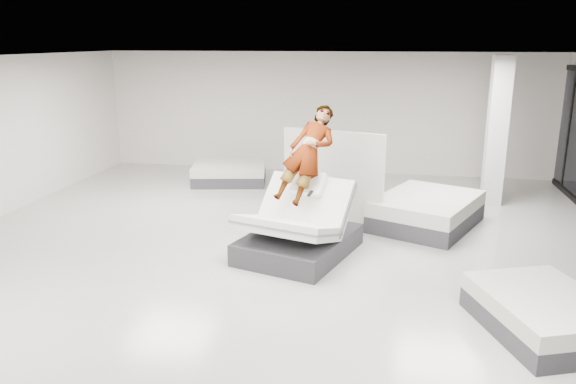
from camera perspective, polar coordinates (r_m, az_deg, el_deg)
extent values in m
plane|color=#AAA8A1|center=(8.90, -1.83, -7.92)|extent=(14.00, 14.00, 0.00)
plane|color=black|center=(8.19, -2.02, 13.14)|extent=(14.00, 14.00, 0.00)
cube|color=silver|center=(15.22, 3.71, 8.03)|extent=(12.00, 0.04, 3.20)
cube|color=#36353A|center=(9.46, 1.14, -5.31)|extent=(2.06, 2.40, 0.36)
cube|color=silver|center=(9.48, 1.87, -1.27)|extent=(1.71, 1.27, 0.90)
cube|color=slate|center=(9.48, 1.87, -1.27)|extent=(1.69, 1.15, 0.78)
cube|color=silver|center=(8.93, -0.17, -3.68)|extent=(1.77, 1.45, 0.49)
cube|color=slate|center=(8.93, -0.17, -3.68)|extent=(1.78, 1.42, 0.31)
cube|color=white|center=(9.45, 2.08, 0.87)|extent=(0.65, 0.53, 0.40)
imported|color=slate|center=(9.38, 2.00, 1.88)|extent=(1.15, 1.87, 1.34)
cube|color=black|center=(9.04, 2.27, -0.15)|extent=(0.09, 0.15, 0.08)
cube|color=silver|center=(10.76, 4.53, 1.35)|extent=(1.97, 0.69, 1.85)
cube|color=#36353A|center=(11.20, 13.87, -2.56)|extent=(2.35, 2.62, 0.32)
cube|color=silver|center=(11.12, 13.96, -1.10)|extent=(2.35, 2.62, 0.27)
cube|color=#36353A|center=(7.76, 24.45, -11.93)|extent=(1.84, 2.10, 0.26)
cube|color=silver|center=(7.66, 24.64, -10.32)|extent=(1.84, 2.10, 0.22)
cube|color=#36353A|center=(14.23, -5.95, 1.47)|extent=(2.00, 1.65, 0.27)
cube|color=silver|center=(14.18, -5.98, 2.43)|extent=(2.00, 1.65, 0.22)
cube|color=silver|center=(12.84, 20.44, 5.77)|extent=(0.40, 0.40, 3.20)
cube|color=black|center=(14.74, 26.74, 5.62)|extent=(0.09, 0.08, 2.80)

